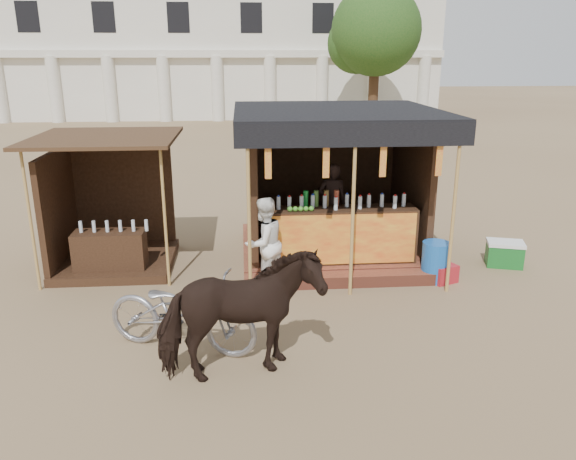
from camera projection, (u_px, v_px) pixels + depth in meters
The scene contains 11 objects.
ground at pixel (298, 344), 7.50m from camera, with size 120.00×120.00×0.00m, color #846B4C.
main_stall at pixel (334, 205), 10.46m from camera, with size 3.60×3.61×2.78m.
secondary_stall at pixel (105, 220), 10.08m from camera, with size 2.40×2.40×2.38m.
cow at pixel (240, 316), 6.51m from camera, with size 0.86×1.89×1.59m, color black.
motorbike at pixel (182, 312), 7.22m from camera, with size 0.72×2.05×1.08m, color #93949B.
bystander at pixel (264, 243), 9.15m from camera, with size 0.74×0.58×1.52m, color white.
blue_barrel at pixel (435, 262), 9.50m from camera, with size 0.46×0.46×0.69m, color #1758B2.
red_crate at pixel (442, 273), 9.55m from camera, with size 0.42×0.41×0.30m, color #A81C23.
cooler at pixel (505, 254), 10.22m from camera, with size 0.74×0.60×0.46m.
background_building at pixel (218, 49), 34.62m from camera, with size 26.00×7.45×8.18m.
tree at pixel (371, 34), 27.61m from camera, with size 4.50×4.40×7.00m.
Camera 1 is at (-0.68, -6.66, 3.71)m, focal length 35.00 mm.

